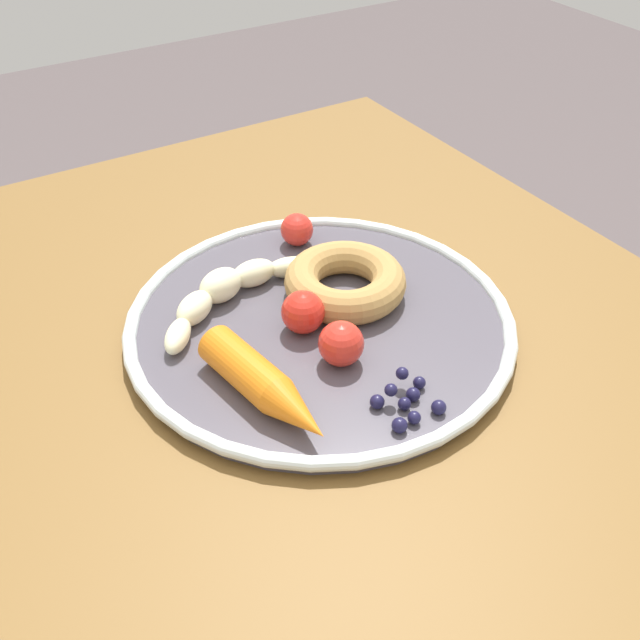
# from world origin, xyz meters

# --- Properties ---
(dining_table) EXTENTS (0.95, 0.71, 0.75)m
(dining_table) POSITION_xyz_m (0.00, 0.00, 0.63)
(dining_table) COLOR brown
(dining_table) RESTS_ON ground_plane
(plate) EXTENTS (0.34, 0.34, 0.02)m
(plate) POSITION_xyz_m (0.06, -0.02, 0.76)
(plate) COLOR #4E4953
(plate) RESTS_ON dining_table
(banana) EXTENTS (0.08, 0.18, 0.03)m
(banana) POSITION_xyz_m (0.12, 0.04, 0.77)
(banana) COLOR #EEEABA
(banana) RESTS_ON plate
(carrot_orange) EXTENTS (0.14, 0.05, 0.03)m
(carrot_orange) POSITION_xyz_m (-0.01, 0.07, 0.78)
(carrot_orange) COLOR orange
(carrot_orange) RESTS_ON plate
(donut) EXTENTS (0.15, 0.15, 0.03)m
(donut) POSITION_xyz_m (0.07, -0.06, 0.78)
(donut) COLOR #AE8346
(donut) RESTS_ON plate
(blueberry_pile) EXTENTS (0.05, 0.05, 0.02)m
(blueberry_pile) POSITION_xyz_m (-0.07, -0.02, 0.77)
(blueberry_pile) COLOR #191638
(blueberry_pile) RESTS_ON plate
(tomato_near) EXTENTS (0.04, 0.04, 0.04)m
(tomato_near) POSITION_xyz_m (0.00, -0.01, 0.78)
(tomato_near) COLOR red
(tomato_near) RESTS_ON plate
(tomato_mid) EXTENTS (0.04, 0.04, 0.04)m
(tomato_mid) POSITION_xyz_m (0.05, -0.00, 0.78)
(tomato_mid) COLOR red
(tomato_mid) RESTS_ON plate
(tomato_far) EXTENTS (0.03, 0.03, 0.03)m
(tomato_far) POSITION_xyz_m (0.17, -0.06, 0.78)
(tomato_far) COLOR red
(tomato_far) RESTS_ON plate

